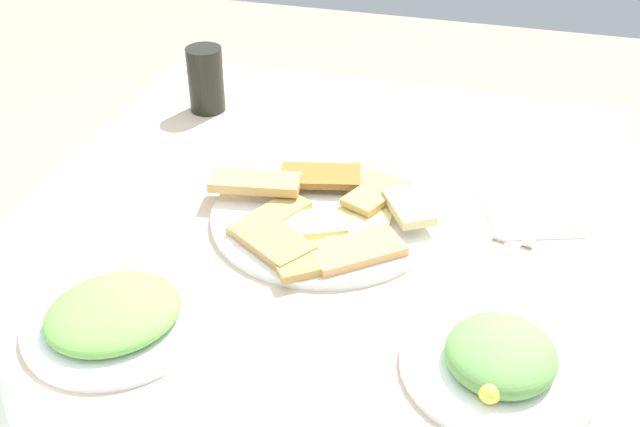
# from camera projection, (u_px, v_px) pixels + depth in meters

# --- Properties ---
(dining_table) EXTENTS (1.12, 0.93, 0.74)m
(dining_table) POSITION_uv_depth(u_px,v_px,m) (316.00, 280.00, 1.18)
(dining_table) COLOR beige
(dining_table) RESTS_ON ground_plane
(pide_platter) EXTENTS (0.35, 0.36, 0.04)m
(pide_platter) POSITION_uv_depth(u_px,v_px,m) (325.00, 215.00, 1.17)
(pide_platter) COLOR white
(pide_platter) RESTS_ON dining_table
(salad_plate_greens) EXTENTS (0.23, 0.23, 0.04)m
(salad_plate_greens) POSITION_uv_depth(u_px,v_px,m) (114.00, 316.00, 0.97)
(salad_plate_greens) COLOR white
(salad_plate_greens) RESTS_ON dining_table
(salad_plate_rice) EXTENTS (0.23, 0.23, 0.05)m
(salad_plate_rice) POSITION_uv_depth(u_px,v_px,m) (500.00, 359.00, 0.91)
(salad_plate_rice) COLOR white
(salad_plate_rice) RESTS_ON dining_table
(soda_can) EXTENTS (0.09, 0.09, 0.12)m
(soda_can) POSITION_uv_depth(u_px,v_px,m) (206.00, 79.00, 1.45)
(soda_can) COLOR black
(soda_can) RESTS_ON dining_table
(paper_napkin) EXTENTS (0.16, 0.16, 0.00)m
(paper_napkin) POSITION_uv_depth(u_px,v_px,m) (530.00, 215.00, 1.19)
(paper_napkin) COLOR white
(paper_napkin) RESTS_ON dining_table
(fork) EXTENTS (0.17, 0.06, 0.00)m
(fork) POSITION_uv_depth(u_px,v_px,m) (518.00, 211.00, 1.19)
(fork) COLOR silver
(fork) RESTS_ON paper_napkin
(spoon) EXTENTS (0.18, 0.05, 0.00)m
(spoon) POSITION_uv_depth(u_px,v_px,m) (542.00, 214.00, 1.18)
(spoon) COLOR silver
(spoon) RESTS_ON paper_napkin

